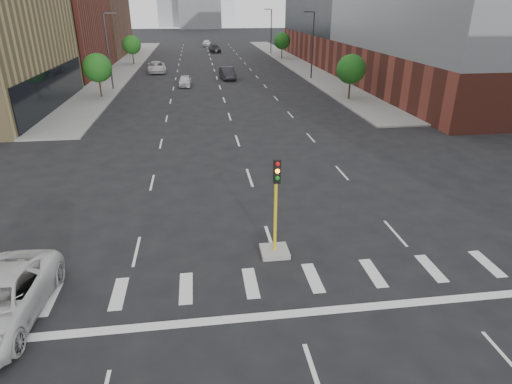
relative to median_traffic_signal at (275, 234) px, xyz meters
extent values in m
cube|color=gray|center=(-15.00, 65.03, -0.90)|extent=(5.00, 92.00, 0.15)
cube|color=gray|center=(15.00, 65.03, -0.90)|extent=(5.00, 92.00, 0.15)
cube|color=brown|center=(-27.50, 57.03, 5.03)|extent=(20.00, 22.00, 12.00)
cube|color=brown|center=(-27.50, 83.03, 5.53)|extent=(20.00, 24.00, 13.00)
cube|color=brown|center=(29.50, 51.03, 1.53)|extent=(24.00, 70.00, 5.00)
cube|color=#999993|center=(0.00, 0.03, -0.87)|extent=(1.20, 1.20, 0.20)
cylinder|color=gold|center=(0.00, 0.03, 0.83)|extent=(0.14, 0.14, 3.20)
cube|color=black|center=(0.00, -0.15, 2.93)|extent=(0.28, 0.18, 1.00)
sphere|color=red|center=(0.00, -0.25, 3.28)|extent=(0.18, 0.18, 0.18)
sphere|color=orange|center=(0.00, -0.25, 2.98)|extent=(0.18, 0.18, 0.18)
sphere|color=#0C7F19|center=(0.00, -0.25, 2.68)|extent=(0.18, 0.18, 0.18)
cylinder|color=#2D2D30|center=(13.50, 46.03, 3.53)|extent=(0.20, 0.20, 9.00)
cube|color=#2D2D30|center=(12.70, 46.03, 8.03)|extent=(1.40, 0.22, 0.15)
cylinder|color=#2D2D30|center=(13.50, 81.03, 3.53)|extent=(0.20, 0.20, 9.00)
cube|color=#2D2D30|center=(12.70, 81.03, 8.03)|extent=(1.40, 0.22, 0.15)
cylinder|color=#2D2D30|center=(-13.50, 41.03, 3.53)|extent=(0.20, 0.20, 9.00)
cube|color=#2D2D30|center=(-12.70, 41.03, 8.03)|extent=(1.40, 0.22, 0.15)
cylinder|color=#382619|center=(-14.00, 36.03, 0.05)|extent=(0.20, 0.20, 1.75)
sphere|color=#154F15|center=(-14.00, 36.03, 2.43)|extent=(3.20, 3.20, 3.20)
cylinder|color=#382619|center=(-14.00, 66.03, 0.05)|extent=(0.20, 0.20, 1.75)
sphere|color=#154F15|center=(-14.00, 66.03, 2.43)|extent=(3.20, 3.20, 3.20)
cylinder|color=#382619|center=(14.00, 31.03, 0.05)|extent=(0.20, 0.20, 1.75)
sphere|color=#154F15|center=(14.00, 31.03, 2.43)|extent=(3.20, 3.20, 3.20)
cylinder|color=#382619|center=(14.00, 71.03, 0.05)|extent=(0.20, 0.20, 1.75)
sphere|color=#154F15|center=(14.00, 71.03, 2.43)|extent=(3.20, 3.20, 3.20)
imported|color=silver|center=(-4.51, 42.63, -0.28)|extent=(1.80, 4.11, 1.38)
imported|color=black|center=(1.50, 47.53, -0.13)|extent=(2.31, 5.30, 1.69)
imported|color=#B5B5B5|center=(-9.15, 55.61, -0.14)|extent=(3.36, 6.26, 1.67)
imported|color=black|center=(1.50, 85.62, -0.17)|extent=(2.56, 5.66, 1.61)
imported|color=silver|center=(0.06, 100.73, -0.14)|extent=(2.56, 5.07, 1.66)
camera|label=1|loc=(-2.96, -15.70, 9.00)|focal=30.00mm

